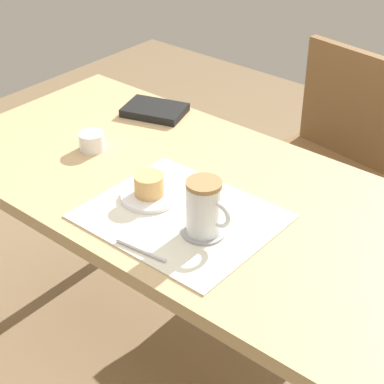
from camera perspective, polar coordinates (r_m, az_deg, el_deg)
ground_plane at (r=2.10m, az=-0.21°, el=-16.56°), size 4.40×4.40×0.02m
dining_table at (r=1.65m, az=-0.25°, el=-1.62°), size 1.40×0.69×0.73m
wooden_chair at (r=2.25m, az=11.55°, el=2.73°), size 0.48×0.48×0.84m
placemat at (r=1.49m, az=-0.99°, el=-2.19°), size 0.42×0.35×0.00m
pastry_plate at (r=1.55m, az=-3.78°, el=-0.35°), size 0.14×0.14×0.01m
pastry at (r=1.53m, az=-3.83°, el=0.65°), size 0.07×0.07×0.05m
coffee_coaster at (r=1.44m, az=1.02°, el=-3.53°), size 0.10×0.10×0.00m
coffee_mug at (r=1.40m, az=1.12°, el=-1.36°), size 0.11×0.08×0.13m
teaspoon at (r=1.38m, az=-4.57°, el=-5.18°), size 0.13×0.02×0.01m
sugar_bowl at (r=1.77m, az=-8.90°, el=4.47°), size 0.07×0.07×0.05m
small_book at (r=1.96m, az=-3.33°, el=7.27°), size 0.21×0.17×0.02m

